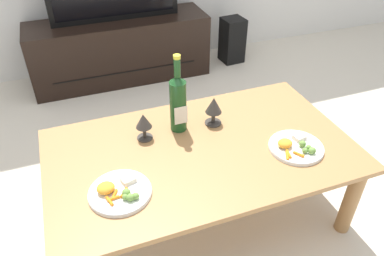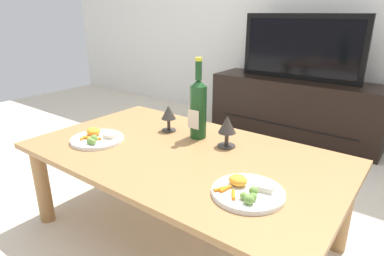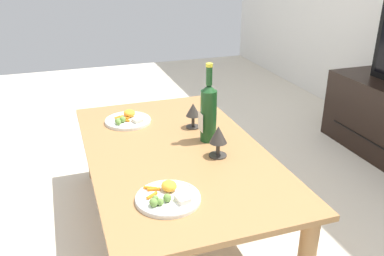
% 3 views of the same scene
% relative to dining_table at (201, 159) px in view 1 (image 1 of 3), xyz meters
% --- Properties ---
extents(ground_plane, '(6.40, 6.40, 0.00)m').
position_rel_dining_table_xyz_m(ground_plane, '(0.00, 0.00, -0.37)').
color(ground_plane, beige).
extents(dining_table, '(1.37, 0.80, 0.43)m').
position_rel_dining_table_xyz_m(dining_table, '(0.00, 0.00, 0.00)').
color(dining_table, '#9E7042').
rests_on(dining_table, ground_plane).
extents(tv_stand, '(1.38, 0.41, 0.49)m').
position_rel_dining_table_xyz_m(tv_stand, '(-0.07, 1.58, -0.12)').
color(tv_stand, black).
rests_on(tv_stand, ground_plane).
extents(floor_speaker, '(0.19, 0.19, 0.38)m').
position_rel_dining_table_xyz_m(floor_speaker, '(0.91, 1.56, -0.17)').
color(floor_speaker, black).
rests_on(floor_speaker, ground_plane).
extents(wine_bottle, '(0.08, 0.08, 0.38)m').
position_rel_dining_table_xyz_m(wine_bottle, '(-0.05, 0.18, 0.21)').
color(wine_bottle, '#19471E').
rests_on(wine_bottle, dining_table).
extents(goblet_left, '(0.07, 0.07, 0.13)m').
position_rel_dining_table_xyz_m(goblet_left, '(-0.22, 0.16, 0.15)').
color(goblet_left, '#38332D').
rests_on(goblet_left, dining_table).
extents(goblet_right, '(0.08, 0.08, 0.15)m').
position_rel_dining_table_xyz_m(goblet_right, '(0.13, 0.16, 0.16)').
color(goblet_right, '#38332D').
rests_on(goblet_right, dining_table).
extents(dinner_plate_left, '(0.25, 0.25, 0.05)m').
position_rel_dining_table_xyz_m(dinner_plate_left, '(-0.40, -0.15, 0.07)').
color(dinner_plate_left, white).
rests_on(dinner_plate_left, dining_table).
extents(dinner_plate_right, '(0.24, 0.24, 0.05)m').
position_rel_dining_table_xyz_m(dinner_plate_right, '(0.39, -0.15, 0.07)').
color(dinner_plate_right, white).
rests_on(dinner_plate_right, dining_table).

